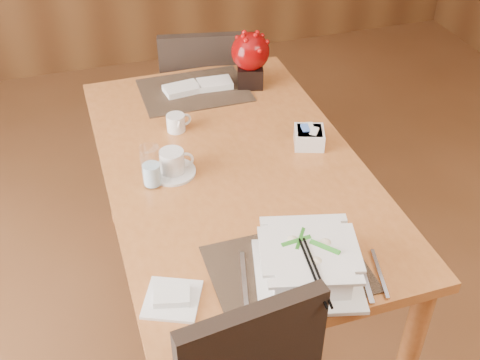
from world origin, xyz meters
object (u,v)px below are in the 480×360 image
object	(u,v)px
creamer_jug	(176,123)
coffee_cup	(172,164)
far_chair	(203,99)
dining_table	(232,184)
sugar_caddy	(309,137)
water_glass	(151,166)
berry_decor	(250,56)
bread_plate	(172,299)
soup_setting	(308,263)

from	to	relation	value
creamer_jug	coffee_cup	bearing A→B (deg)	-115.46
far_chair	dining_table	bearing A→B (deg)	93.90
sugar_caddy	creamer_jug	bearing A→B (deg)	151.05
coffee_cup	sugar_caddy	xyz separation A→B (m)	(0.52, 0.02, -0.01)
creamer_jug	far_chair	world-z (taller)	far_chair
coffee_cup	creamer_jug	distance (m)	0.28
water_glass	creamer_jug	size ratio (longest dim) A/B	1.66
dining_table	berry_decor	bearing A→B (deg)	65.17
far_chair	sugar_caddy	bearing A→B (deg)	113.91
creamer_jug	bread_plate	size ratio (longest dim) A/B	0.62
water_glass	creamer_jug	xyz separation A→B (m)	(0.15, 0.31, -0.04)
coffee_cup	soup_setting	bearing A→B (deg)	-67.16
water_glass	bread_plate	xyz separation A→B (m)	(-0.05, -0.53, -0.07)
far_chair	coffee_cup	bearing A→B (deg)	80.65
coffee_cup	bread_plate	bearing A→B (deg)	-102.92
coffee_cup	far_chair	size ratio (longest dim) A/B	0.18
soup_setting	far_chair	bearing A→B (deg)	101.44
sugar_caddy	berry_decor	world-z (taller)	berry_decor
soup_setting	far_chair	distance (m)	1.51
bread_plate	berry_decor	bearing A→B (deg)	61.53
sugar_caddy	bread_plate	distance (m)	0.88
water_glass	far_chair	world-z (taller)	water_glass
dining_table	soup_setting	xyz separation A→B (m)	(0.04, -0.60, 0.16)
water_glass	soup_setting	bearing A→B (deg)	-59.23
dining_table	water_glass	bearing A→B (deg)	-173.18
bread_plate	far_chair	world-z (taller)	far_chair
coffee_cup	bread_plate	xyz separation A→B (m)	(-0.13, -0.57, -0.03)
berry_decor	far_chair	size ratio (longest dim) A/B	0.27
creamer_jug	berry_decor	size ratio (longest dim) A/B	0.38
dining_table	sugar_caddy	world-z (taller)	sugar_caddy
dining_table	soup_setting	bearing A→B (deg)	-86.30
sugar_caddy	berry_decor	xyz separation A→B (m)	(-0.06, 0.50, 0.10)
soup_setting	berry_decor	xyz separation A→B (m)	(0.21, 1.12, 0.08)
dining_table	soup_setting	size ratio (longest dim) A/B	4.16
berry_decor	bread_plate	bearing A→B (deg)	-118.47
soup_setting	sugar_caddy	bearing A→B (deg)	81.19
dining_table	bread_plate	bearing A→B (deg)	-121.66
water_glass	far_chair	bearing A→B (deg)	65.70
bread_plate	far_chair	bearing A→B (deg)	72.15
soup_setting	coffee_cup	size ratio (longest dim) A/B	2.23
sugar_caddy	far_chair	size ratio (longest dim) A/B	0.12
soup_setting	water_glass	size ratio (longest dim) A/B	2.35
soup_setting	water_glass	world-z (taller)	water_glass
coffee_cup	sugar_caddy	bearing A→B (deg)	1.87
creamer_jug	far_chair	size ratio (longest dim) A/B	0.10
dining_table	berry_decor	world-z (taller)	berry_decor
water_glass	berry_decor	distance (m)	0.78
soup_setting	berry_decor	distance (m)	1.14
creamer_jug	berry_decor	bearing A→B (deg)	23.21
dining_table	sugar_caddy	size ratio (longest dim) A/B	13.90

